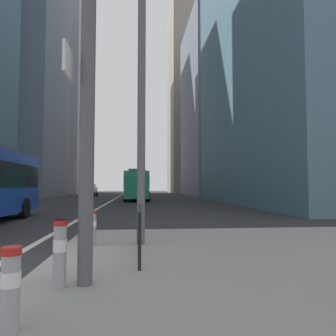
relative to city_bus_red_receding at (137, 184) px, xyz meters
name	(u,v)px	position (x,y,z in m)	size (l,w,h in m)	color
ground_plane	(103,205)	(-2.79, -9.82, -1.84)	(160.00, 160.00, 0.00)	#28282B
median_island	(288,269)	(2.71, -30.82, -1.76)	(9.00, 10.00, 0.15)	gray
lane_centre_line	(113,200)	(-2.79, 0.18, -1.83)	(0.20, 80.00, 0.01)	beige
office_tower_left_mid	(17,57)	(-18.79, 13.78, 19.84)	(13.20, 16.10, 43.35)	slate
office_tower_left_far	(57,88)	(-18.79, 38.57, 22.75)	(13.97, 23.20, 49.17)	#9E9EA3
office_tower_right_mid	(218,109)	(14.21, 17.82, 13.47)	(10.82, 18.77, 30.61)	slate
office_tower_right_far	(194,100)	(14.21, 40.87, 21.32)	(12.33, 16.21, 46.31)	gray
city_bus_red_receding	(137,184)	(0.00, 0.00, 0.00)	(2.81, 10.98, 3.40)	#198456
city_bus_red_distant	(136,185)	(-0.28, 18.25, 0.00)	(2.91, 11.50, 3.40)	red
car_oncoming_mid	(89,190)	(-7.20, 12.53, -0.85)	(2.12, 4.22, 1.94)	#232838
car_receding_near	(142,189)	(1.02, 29.40, -0.85)	(2.10, 4.35, 1.94)	gold
car_receding_far	(143,189)	(1.13, 29.21, -0.85)	(2.07, 4.39, 1.94)	#B2A899
street_lamp_post	(142,41)	(0.06, -28.50, 3.45)	(5.50, 0.32, 8.00)	#56565B
bollard_left	(11,284)	(-1.27, -33.14, -1.22)	(0.20, 0.20, 0.83)	#99999E
bollard_right	(60,250)	(-1.12, -31.77, -1.16)	(0.20, 0.20, 0.94)	#99999E
bollard_back	(93,226)	(-1.10, -28.59, -1.21)	(0.20, 0.20, 0.84)	#99999E
pedestrian_railing	(139,218)	(0.01, -29.22, -0.98)	(0.06, 3.55, 0.98)	black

